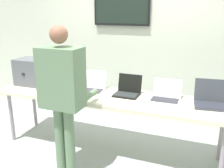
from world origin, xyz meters
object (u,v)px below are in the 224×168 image
(equipment_box, at_px, (31,72))
(laptop_station_2, at_px, (128,90))
(workbench, at_px, (109,99))
(laptop_station_3, at_px, (166,95))
(laptop_station_1, at_px, (91,86))
(laptop_station_4, at_px, (212,100))
(person, at_px, (62,89))
(laptop_station_0, at_px, (61,82))

(equipment_box, distance_m, laptop_station_2, 1.42)
(workbench, relative_size, laptop_station_3, 8.49)
(laptop_station_1, distance_m, laptop_station_2, 0.50)
(laptop_station_3, xyz_separation_m, laptop_station_4, (0.51, 0.01, 0.01))
(equipment_box, height_order, person, person)
(laptop_station_2, height_order, laptop_station_4, laptop_station_4)
(workbench, relative_size, equipment_box, 7.67)
(equipment_box, bearing_deg, laptop_station_2, 1.90)
(equipment_box, relative_size, laptop_station_0, 1.10)
(laptop_station_0, distance_m, laptop_station_1, 0.47)
(laptop_station_0, distance_m, laptop_station_4, 1.95)
(laptop_station_1, bearing_deg, laptop_station_0, 178.79)
(equipment_box, relative_size, laptop_station_3, 1.11)
(equipment_box, height_order, laptop_station_1, equipment_box)
(laptop_station_0, xyz_separation_m, person, (0.49, -0.75, 0.19))
(laptop_station_1, distance_m, laptop_station_3, 0.97)
(equipment_box, height_order, laptop_station_2, equipment_box)
(workbench, height_order, laptop_station_1, laptop_station_1)
(workbench, distance_m, laptop_station_2, 0.26)
(person, bearing_deg, workbench, 66.67)
(laptop_station_1, relative_size, laptop_station_4, 0.94)
(equipment_box, xyz_separation_m, laptop_station_4, (2.39, 0.04, -0.12))
(laptop_station_0, xyz_separation_m, laptop_station_4, (1.95, -0.01, 0.01))
(workbench, distance_m, laptop_station_4, 1.20)
(laptop_station_0, xyz_separation_m, laptop_station_1, (0.47, -0.01, -0.00))
(laptop_station_2, xyz_separation_m, laptop_station_3, (0.47, -0.01, -0.00))
(workbench, bearing_deg, laptop_station_1, 158.44)
(laptop_station_3, bearing_deg, person, -142.62)
(laptop_station_3, bearing_deg, equipment_box, -179.02)
(laptop_station_2, height_order, laptop_station_3, laptop_station_2)
(equipment_box, distance_m, person, 1.17)
(laptop_station_1, xyz_separation_m, laptop_station_2, (0.50, 0.00, 0.00))
(laptop_station_3, relative_size, laptop_station_4, 0.83)
(equipment_box, bearing_deg, person, -36.51)
(equipment_box, distance_m, laptop_station_0, 0.46)
(laptop_station_0, relative_size, laptop_station_2, 1.12)
(laptop_station_0, distance_m, laptop_station_3, 1.44)
(laptop_station_1, xyz_separation_m, laptop_station_4, (1.48, -0.00, 0.01))
(workbench, height_order, equipment_box, equipment_box)
(workbench, bearing_deg, laptop_station_2, 29.79)
(laptop_station_2, distance_m, person, 0.90)
(laptop_station_0, xyz_separation_m, laptop_station_3, (1.44, -0.02, -0.00))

